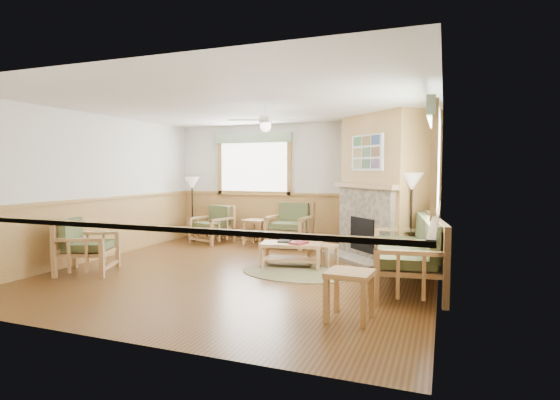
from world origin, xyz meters
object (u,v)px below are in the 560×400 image
(sofa, at_px, (406,251))
(floor_lamp_right, at_px, (411,221))
(footstool, at_px, (323,255))
(coffee_table, at_px, (292,255))
(end_table_chairs, at_px, (257,232))
(floor_lamp_left, at_px, (192,209))
(armchair_back_right, at_px, (290,225))
(armchair_back_left, at_px, (212,224))
(armchair_left, at_px, (87,246))
(end_table_sofa, at_px, (350,295))

(sofa, relative_size, floor_lamp_right, 1.33)
(footstool, distance_m, floor_lamp_right, 1.60)
(coffee_table, bearing_deg, floor_lamp_right, 3.80)
(end_table_chairs, xyz_separation_m, floor_lamp_left, (-1.68, 0.04, 0.47))
(armchair_back_right, relative_size, footstool, 2.28)
(armchair_back_left, distance_m, floor_lamp_left, 0.73)
(armchair_back_left, xyz_separation_m, end_table_chairs, (1.05, 0.13, -0.14))
(armchair_back_right, xyz_separation_m, floor_lamp_left, (-2.44, -0.00, 0.28))
(coffee_table, xyz_separation_m, floor_lamp_right, (1.94, 0.47, 0.61))
(sofa, height_order, armchair_left, sofa)
(floor_lamp_left, bearing_deg, sofa, -25.38)
(end_table_chairs, distance_m, footstool, 2.44)
(armchair_back_right, distance_m, footstool, 1.95)
(sofa, xyz_separation_m, floor_lamp_left, (-5.06, 2.40, 0.25))
(end_table_chairs, relative_size, floor_lamp_right, 0.35)
(end_table_chairs, relative_size, floor_lamp_left, 0.38)
(armchair_left, relative_size, floor_lamp_right, 0.55)
(sofa, relative_size, floor_lamp_left, 1.44)
(armchair_back_right, relative_size, armchair_left, 1.06)
(coffee_table, distance_m, floor_lamp_right, 2.09)
(armchair_back_right, xyz_separation_m, armchair_left, (-2.27, -3.44, -0.03))
(sofa, xyz_separation_m, footstool, (-1.46, 0.87, -0.32))
(floor_lamp_right, bearing_deg, armchair_back_left, 164.81)
(armchair_back_right, bearing_deg, coffee_table, -67.71)
(floor_lamp_right, bearing_deg, end_table_chairs, 158.51)
(sofa, relative_size, end_table_chairs, 3.84)
(armchair_back_left, bearing_deg, coffee_table, -16.92)
(coffee_table, height_order, floor_lamp_right, floor_lamp_right)
(armchair_back_left, distance_m, armchair_left, 3.29)
(armchair_left, xyz_separation_m, end_table_sofa, (4.44, -0.70, -0.17))
(sofa, relative_size, footstool, 5.23)
(coffee_table, xyz_separation_m, end_table_sofa, (1.48, -2.29, 0.07))
(armchair_back_right, bearing_deg, footstool, -50.85)
(armchair_left, bearing_deg, end_table_sofa, -121.42)
(end_table_sofa, bearing_deg, coffee_table, 122.92)
(sofa, relative_size, armchair_back_left, 2.56)
(floor_lamp_right, bearing_deg, sofa, -90.00)
(end_table_sofa, xyz_separation_m, floor_lamp_right, (0.46, 2.76, 0.54))
(armchair_left, xyz_separation_m, floor_lamp_left, (-0.17, 3.43, 0.31))
(armchair_left, bearing_deg, armchair_back_left, -30.47)
(coffee_table, relative_size, footstool, 2.50)
(armchair_left, bearing_deg, end_table_chairs, -46.45)
(end_table_chairs, bearing_deg, sofa, -34.87)
(armchair_back_right, bearing_deg, sofa, -40.59)
(floor_lamp_left, bearing_deg, armchair_back_right, 0.05)
(footstool, relative_size, floor_lamp_left, 0.28)
(armchair_left, bearing_deg, footstool, -83.59)
(sofa, distance_m, floor_lamp_left, 5.61)
(floor_lamp_left, height_order, floor_lamp_right, floor_lamp_right)
(armchair_back_right, xyz_separation_m, footstool, (1.17, -1.54, -0.29))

